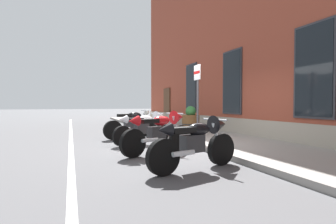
% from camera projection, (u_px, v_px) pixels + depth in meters
% --- Properties ---
extents(ground_plane, '(140.00, 140.00, 0.00)m').
position_uv_depth(ground_plane, '(189.00, 146.00, 7.40)').
color(ground_plane, '#4C4C4F').
extents(sidewalk, '(31.22, 2.78, 0.13)m').
position_uv_depth(sidewalk, '(229.00, 142.00, 7.89)').
color(sidewalk, gray).
rests_on(sidewalk, ground_plane).
extents(lane_stripe, '(31.22, 0.12, 0.01)m').
position_uv_depth(lane_stripe, '(71.00, 154.00, 6.25)').
color(lane_stripe, silver).
rests_on(lane_stripe, ground_plane).
extents(brick_pub_facade, '(25.22, 5.16, 9.68)m').
position_uv_depth(brick_pub_facade, '(322.00, 4.00, 9.16)').
color(brick_pub_facade, brown).
rests_on(brick_pub_facade, ground_plane).
extents(motorcycle_black_naked, '(0.67, 2.06, 1.02)m').
position_uv_depth(motorcycle_black_naked, '(132.00, 125.00, 9.08)').
color(motorcycle_black_naked, black).
rests_on(motorcycle_black_naked, ground_plane).
extents(motorcycle_white_sport, '(0.90, 1.98, 1.01)m').
position_uv_depth(motorcycle_white_sport, '(145.00, 126.00, 7.85)').
color(motorcycle_white_sport, black).
rests_on(motorcycle_white_sport, ground_plane).
extents(motorcycle_red_sport, '(0.95, 2.06, 1.06)m').
position_uv_depth(motorcycle_red_sport, '(161.00, 130.00, 6.32)').
color(motorcycle_red_sport, black).
rests_on(motorcycle_red_sport, ground_plane).
extents(motorcycle_black_sport, '(0.72, 1.99, 1.00)m').
position_uv_depth(motorcycle_black_sport, '(198.00, 140.00, 4.73)').
color(motorcycle_black_sport, black).
rests_on(motorcycle_black_sport, ground_plane).
extents(parking_sign, '(0.36, 0.07, 2.30)m').
position_uv_depth(parking_sign, '(197.00, 91.00, 7.61)').
color(parking_sign, '#4C4C51').
rests_on(parking_sign, sidewalk).
extents(barrel_planter, '(0.70, 0.70, 1.03)m').
position_uv_depth(barrel_planter, '(191.00, 122.00, 9.69)').
color(barrel_planter, brown).
rests_on(barrel_planter, sidewalk).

